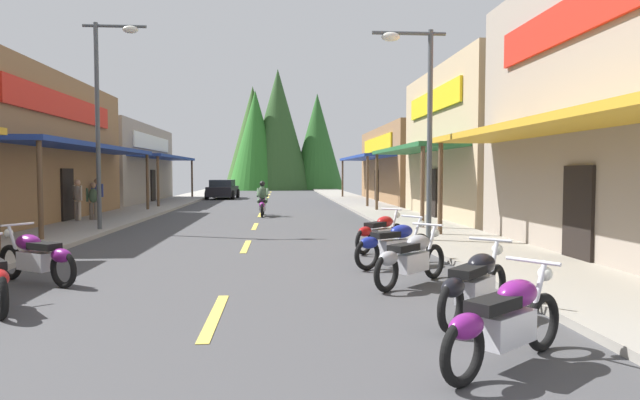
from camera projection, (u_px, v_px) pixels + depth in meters
ground at (259, 218)px, 23.58m from camera, size 9.02×78.34×0.10m
sidewalk_left at (122, 216)px, 23.14m from camera, size 2.72×78.34×0.12m
sidewalk_right at (392, 215)px, 24.02m from camera, size 2.72×78.34×0.12m
centerline_dashes at (262, 210)px, 27.49m from camera, size 0.16×54.27×0.01m
storefront_left_far at (88, 164)px, 34.17m from camera, size 9.88×13.02×4.91m
storefront_right_middle at (533, 144)px, 22.50m from camera, size 10.31×9.86×6.23m
storefront_right_far at (428, 165)px, 35.26m from camera, size 8.55×13.29×4.82m
streetlamp_left at (106, 99)px, 17.22m from camera, size 1.98×0.30×6.69m
streetlamp_right at (419, 104)px, 14.40m from camera, size 1.98×0.30×5.73m
motorcycle_parked_right_0 at (505, 320)px, 5.37m from camera, size 1.78×1.36×1.04m
motorcycle_parked_right_1 at (475, 284)px, 7.11m from camera, size 1.52×1.64×1.04m
motorcycle_parked_right_2 at (411, 257)px, 9.31m from camera, size 1.62×1.54×1.04m
motorcycle_parked_right_3 at (394, 243)px, 11.16m from camera, size 1.87×1.21×1.04m
motorcycle_parked_right_4 at (380, 232)px, 13.32m from camera, size 1.53×1.64×1.04m
motorcycle_parked_left_3 at (37, 256)px, 9.43m from camera, size 1.84×1.26×1.04m
rider_cruising_lead at (262, 201)px, 23.97m from camera, size 0.60×2.14×1.57m
pedestrian_by_shop at (97, 195)px, 23.15m from camera, size 0.55×0.34×1.69m
pedestrian_browsing at (93, 200)px, 20.83m from camera, size 0.57×0.31×1.55m
pedestrian_waiting at (78, 198)px, 20.52m from camera, size 0.45×0.43×1.68m
parked_car_curbside at (223, 189)px, 39.94m from camera, size 2.23×4.38×1.40m
treeline_backdrop at (279, 138)px, 61.90m from camera, size 13.90×11.62×13.51m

